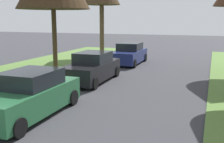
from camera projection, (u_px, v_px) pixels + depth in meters
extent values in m
cylinder|color=#483623|center=(55.00, 41.00, 17.07)|extent=(0.28, 0.28, 3.89)
cylinder|color=brown|center=(102.00, 31.00, 24.45)|extent=(0.39, 0.39, 4.51)
cube|color=#28663D|center=(28.00, 99.00, 9.65)|extent=(1.86, 4.42, 0.85)
cube|color=black|center=(31.00, 78.00, 9.73)|extent=(1.62, 2.04, 0.56)
cylinder|color=black|center=(19.00, 128.00, 7.89)|extent=(0.21, 0.60, 0.60)
cylinder|color=black|center=(73.00, 97.00, 10.95)|extent=(0.21, 0.60, 0.60)
cylinder|color=black|center=(35.00, 94.00, 11.52)|extent=(0.21, 0.60, 0.60)
cube|color=black|center=(92.00, 70.00, 15.09)|extent=(1.86, 4.42, 0.85)
cube|color=black|center=(93.00, 57.00, 15.16)|extent=(1.62, 2.04, 0.56)
cylinder|color=black|center=(94.00, 83.00, 13.33)|extent=(0.21, 0.60, 0.60)
cylinder|color=black|center=(63.00, 81.00, 13.90)|extent=(0.21, 0.60, 0.60)
cylinder|color=black|center=(116.00, 71.00, 16.38)|extent=(0.21, 0.60, 0.60)
cylinder|color=black|center=(90.00, 70.00, 16.95)|extent=(0.21, 0.60, 0.60)
cube|color=navy|center=(129.00, 56.00, 21.02)|extent=(1.86, 4.42, 0.85)
cube|color=black|center=(130.00, 46.00, 21.10)|extent=(1.62, 2.04, 0.56)
cylinder|color=black|center=(134.00, 64.00, 19.26)|extent=(0.21, 0.60, 0.60)
cylinder|color=black|center=(111.00, 62.00, 19.84)|extent=(0.21, 0.60, 0.60)
cylinder|color=black|center=(145.00, 57.00, 22.32)|extent=(0.21, 0.60, 0.60)
cylinder|color=black|center=(124.00, 56.00, 22.89)|extent=(0.21, 0.60, 0.60)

